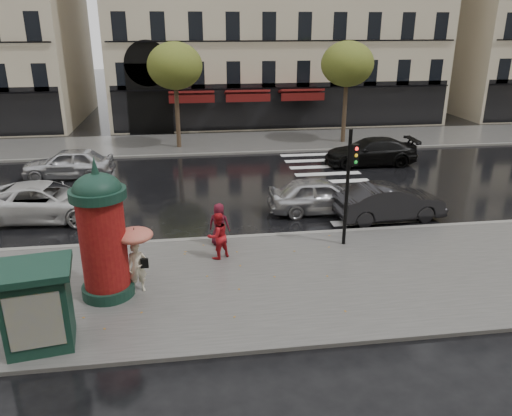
{
  "coord_description": "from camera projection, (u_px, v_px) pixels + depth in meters",
  "views": [
    {
      "loc": [
        -1.47,
        -14.17,
        7.68
      ],
      "look_at": [
        0.73,
        1.5,
        1.79
      ],
      "focal_mm": 35.0,
      "sensor_mm": 36.0,
      "label": 1
    }
  ],
  "objects": [
    {
      "name": "man_burgundy",
      "position": [
        219.0,
        224.0,
        17.87
      ],
      "size": [
        0.88,
        0.72,
        1.56
      ],
      "primitive_type": "imported",
      "rotation": [
        0.0,
        0.0,
        2.81
      ],
      "color": "#50101D",
      "rests_on": "near_sidewalk"
    },
    {
      "name": "car_white",
      "position": [
        46.0,
        201.0,
        20.55
      ],
      "size": [
        5.75,
        3.05,
        1.54
      ],
      "primitive_type": "imported",
      "rotation": [
        0.0,
        0.0,
        1.48
      ],
      "color": "silver",
      "rests_on": "ground"
    },
    {
      "name": "car_black",
      "position": [
        371.0,
        152.0,
        28.54
      ],
      "size": [
        5.28,
        2.26,
        1.52
      ],
      "primitive_type": "imported",
      "rotation": [
        0.0,
        0.0,
        -1.6
      ],
      "color": "black",
      "rests_on": "ground"
    },
    {
      "name": "tree_far_left",
      "position": [
        175.0,
        66.0,
        30.66
      ],
      "size": [
        3.4,
        3.4,
        6.64
      ],
      "color": "#38281C",
      "rests_on": "ground"
    },
    {
      "name": "woman_red",
      "position": [
        218.0,
        236.0,
        16.82
      ],
      "size": [
        0.99,
        0.93,
        1.63
      ],
      "primitive_type": "imported",
      "rotation": [
        0.0,
        0.0,
        3.67
      ],
      "color": "red",
      "rests_on": "near_sidewalk"
    },
    {
      "name": "newsstand",
      "position": [
        37.0,
        305.0,
        12.11
      ],
      "size": [
        2.01,
        1.77,
        2.16
      ],
      "color": "#122E24",
      "rests_on": "near_sidewalk"
    },
    {
      "name": "far_kerb",
      "position": [
        212.0,
        154.0,
        30.84
      ],
      "size": [
        90.0,
        0.25,
        0.14
      ],
      "primitive_type": "cube",
      "color": "slate",
      "rests_on": "ground"
    },
    {
      "name": "car_darkgrey",
      "position": [
        389.0,
        202.0,
        20.52
      ],
      "size": [
        4.64,
        1.95,
        1.49
      ],
      "primitive_type": "imported",
      "rotation": [
        0.0,
        0.0,
        1.66
      ],
      "color": "black",
      "rests_on": "ground"
    },
    {
      "name": "tree_far_right",
      "position": [
        347.0,
        64.0,
        32.09
      ],
      "size": [
        3.4,
        3.4,
        6.64
      ],
      "color": "#38281C",
      "rests_on": "ground"
    },
    {
      "name": "woman_umbrella",
      "position": [
        136.0,
        249.0,
        14.52
      ],
      "size": [
        1.07,
        1.07,
        2.07
      ],
      "color": "beige",
      "rests_on": "near_sidewalk"
    },
    {
      "name": "zebra_crossing",
      "position": [
        335.0,
        181.0,
        25.71
      ],
      "size": [
        3.6,
        11.75,
        0.01
      ],
      "primitive_type": "cube",
      "color": "silver",
      "rests_on": "ground"
    },
    {
      "name": "car_silver",
      "position": [
        320.0,
        195.0,
        21.3
      ],
      "size": [
        4.5,
        1.87,
        1.53
      ],
      "primitive_type": "imported",
      "rotation": [
        0.0,
        0.0,
        1.56
      ],
      "color": "#B1B2B6",
      "rests_on": "ground"
    },
    {
      "name": "morris_column",
      "position": [
        102.0,
        232.0,
        14.11
      ],
      "size": [
        1.56,
        1.56,
        4.2
      ],
      "color": "#122E24",
      "rests_on": "near_sidewalk"
    },
    {
      "name": "car_far_silver",
      "position": [
        68.0,
        163.0,
        26.06
      ],
      "size": [
        4.69,
        2.05,
        1.57
      ],
      "primitive_type": "imported",
      "rotation": [
        0.0,
        0.0,
        -1.61
      ],
      "color": "silver",
      "rests_on": "ground"
    },
    {
      "name": "near_kerb",
      "position": [
        231.0,
        238.0,
        18.78
      ],
      "size": [
        90.0,
        0.25,
        0.14
      ],
      "primitive_type": "cube",
      "color": "slate",
      "rests_on": "ground"
    },
    {
      "name": "ground",
      "position": [
        240.0,
        277.0,
        16.02
      ],
      "size": [
        160.0,
        160.0,
        0.0
      ],
      "primitive_type": "plane",
      "color": "black",
      "rests_on": "ground"
    },
    {
      "name": "far_sidewalk",
      "position": [
        209.0,
        143.0,
        33.63
      ],
      "size": [
        90.0,
        6.0,
        0.12
      ],
      "primitive_type": "cube",
      "color": "#474744",
      "rests_on": "ground"
    },
    {
      "name": "near_sidewalk",
      "position": [
        242.0,
        283.0,
        15.53
      ],
      "size": [
        90.0,
        7.0,
        0.12
      ],
      "primitive_type": "cube",
      "color": "#474744",
      "rests_on": "ground"
    },
    {
      "name": "traffic_light",
      "position": [
        350.0,
        177.0,
        17.23
      ],
      "size": [
        0.32,
        0.42,
        4.22
      ],
      "color": "black",
      "rests_on": "near_sidewalk"
    }
  ]
}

